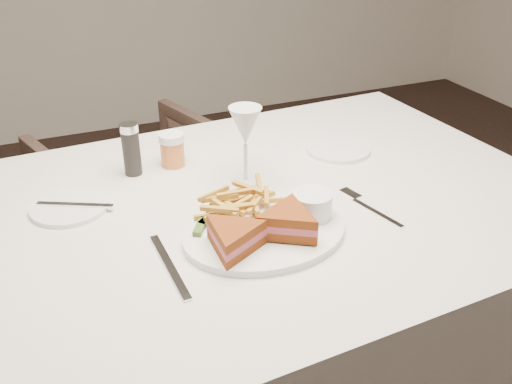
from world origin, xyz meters
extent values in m
cube|color=silver|center=(-0.09, 0.13, 0.38)|extent=(1.41, 0.98, 0.75)
imported|color=#47342B|center=(-0.15, 1.00, 0.32)|extent=(0.76, 0.73, 0.63)
ellipsoid|color=white|center=(-0.11, 0.00, 0.76)|extent=(0.33, 0.27, 0.01)
cube|color=silver|center=(-0.30, -0.03, 0.75)|extent=(0.02, 0.21, 0.00)
cylinder|color=white|center=(-0.44, 0.25, 0.76)|extent=(0.16, 0.16, 0.01)
cylinder|color=white|center=(0.22, 0.28, 0.76)|extent=(0.16, 0.16, 0.01)
cylinder|color=black|center=(-0.28, 0.36, 0.81)|extent=(0.04, 0.04, 0.12)
cylinder|color=#CB6D30|center=(-0.18, 0.37, 0.79)|extent=(0.06, 0.06, 0.08)
cube|color=#3B5B20|center=(-0.20, 0.07, 0.77)|extent=(0.05, 0.05, 0.01)
cube|color=#3B5B20|center=(-0.22, 0.05, 0.77)|extent=(0.04, 0.06, 0.01)
cylinder|color=white|center=(0.00, 0.01, 0.79)|extent=(0.08, 0.08, 0.05)
camera|label=1|loc=(-0.48, -0.83, 1.35)|focal=40.00mm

